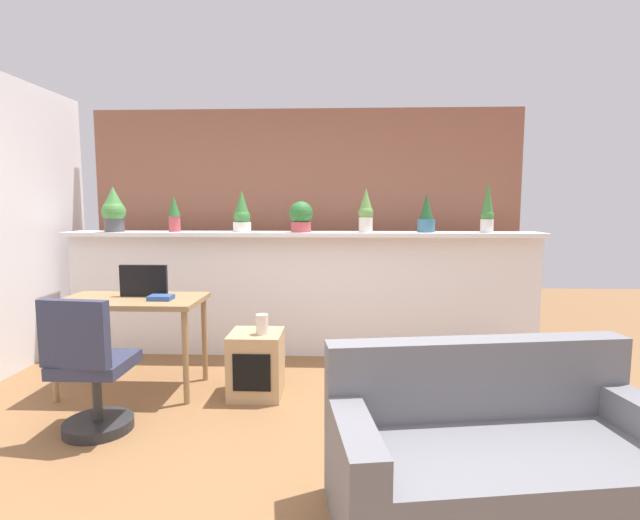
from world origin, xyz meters
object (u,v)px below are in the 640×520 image
(vase_on_shelf, at_px, (262,324))
(potted_plant_0, at_px, (114,210))
(desk, at_px, (132,309))
(book_on_desk, at_px, (161,298))
(potted_plant_2, at_px, (242,214))
(potted_plant_3, at_px, (301,216))
(potted_plant_1, at_px, (174,213))
(couch, at_px, (498,462))
(tv_monitor, at_px, (144,281))
(potted_plant_4, at_px, (366,211))
(office_chair, at_px, (90,376))
(potted_plant_6, at_px, (487,210))
(potted_plant_5, at_px, (426,215))
(side_cube_shelf, at_px, (256,364))

(vase_on_shelf, bearing_deg, potted_plant_0, 147.08)
(desk, bearing_deg, book_on_desk, -12.74)
(potted_plant_2, distance_m, potted_plant_3, 0.58)
(potted_plant_1, relative_size, potted_plant_3, 1.19)
(book_on_desk, relative_size, couch, 0.11)
(desk, relative_size, tv_monitor, 2.90)
(potted_plant_2, xyz_separation_m, potted_plant_4, (1.19, -0.03, 0.03))
(office_chair, bearing_deg, potted_plant_3, 54.50)
(potted_plant_6, height_order, vase_on_shelf, potted_plant_6)
(potted_plant_2, distance_m, office_chair, 2.10)
(potted_plant_5, bearing_deg, office_chair, -144.29)
(potted_plant_3, bearing_deg, potted_plant_2, 178.84)
(potted_plant_6, bearing_deg, potted_plant_3, 179.34)
(office_chair, bearing_deg, desk, 93.60)
(potted_plant_2, relative_size, side_cube_shelf, 0.80)
(potted_plant_5, distance_m, book_on_desk, 2.52)
(potted_plant_1, xyz_separation_m, desk, (-0.03, -0.97, -0.74))
(potted_plant_6, relative_size, office_chair, 0.53)
(potted_plant_3, relative_size, side_cube_shelf, 0.59)
(potted_plant_2, height_order, tv_monitor, potted_plant_2)
(office_chair, bearing_deg, vase_on_shelf, 32.79)
(potted_plant_5, distance_m, desk, 2.75)
(potted_plant_5, height_order, vase_on_shelf, potted_plant_5)
(potted_plant_1, distance_m, office_chair, 2.00)
(book_on_desk, bearing_deg, potted_plant_4, 31.63)
(book_on_desk, bearing_deg, potted_plant_5, 25.34)
(office_chair, distance_m, vase_on_shelf, 1.21)
(desk, bearing_deg, potted_plant_2, 54.60)
(desk, relative_size, side_cube_shelf, 2.20)
(potted_plant_3, bearing_deg, potted_plant_0, -179.18)
(potted_plant_2, relative_size, vase_on_shelf, 2.62)
(potted_plant_0, relative_size, potted_plant_3, 1.48)
(potted_plant_4, xyz_separation_m, vase_on_shelf, (-0.83, -1.05, -0.84))
(potted_plant_2, height_order, desk, potted_plant_2)
(potted_plant_3, distance_m, couch, 2.91)
(potted_plant_1, relative_size, vase_on_shelf, 2.30)
(potted_plant_4, height_order, couch, potted_plant_4)
(desk, relative_size, couch, 0.66)
(potted_plant_2, xyz_separation_m, tv_monitor, (-0.62, -0.89, -0.52))
(potted_plant_4, distance_m, potted_plant_5, 0.58)
(potted_plant_0, distance_m, desk, 1.33)
(potted_plant_0, distance_m, potted_plant_6, 3.58)
(potted_plant_4, xyz_separation_m, potted_plant_6, (1.14, -0.00, 0.01))
(potted_plant_5, distance_m, couch, 2.72)
(office_chair, bearing_deg, couch, -17.77)
(potted_plant_0, distance_m, office_chair, 2.07)
(potted_plant_2, relative_size, potted_plant_3, 1.36)
(side_cube_shelf, bearing_deg, potted_plant_3, 75.01)
(potted_plant_3, xyz_separation_m, potted_plant_5, (1.20, 0.03, 0.01))
(tv_monitor, bearing_deg, vase_on_shelf, -10.72)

